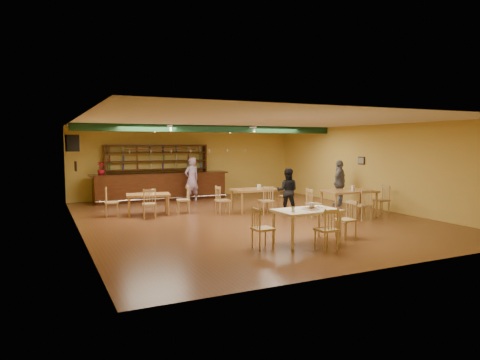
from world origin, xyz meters
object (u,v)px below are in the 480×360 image
dining_table_d (349,203)px  patron_bar (192,180)px  dining_table_b (255,200)px  patron_right_a (287,191)px  bar_counter (161,187)px  near_table (307,226)px  dining_table_a (148,204)px

dining_table_d → patron_bar: size_ratio=0.94×
dining_table_b → patron_right_a: size_ratio=1.03×
bar_counter → dining_table_d: 7.69m
dining_table_b → patron_bar: size_ratio=0.88×
bar_counter → near_table: size_ratio=3.75×
dining_table_b → patron_bar: 3.51m
bar_counter → patron_bar: bearing=-38.8°
dining_table_d → near_table: bearing=-137.7°
patron_bar → patron_right_a: (1.98, -4.07, -0.13)m
dining_table_a → patron_right_a: bearing=-10.6°
near_table → patron_right_a: (1.86, 3.89, 0.35)m
dining_table_a → bar_counter: bearing=78.4°
dining_table_a → near_table: bearing=-55.9°
dining_table_d → patron_right_a: 2.04m
dining_table_d → near_table: 4.23m
dining_table_b → dining_table_d: bearing=-44.1°
patron_bar → bar_counter: bearing=-53.4°
dining_table_a → patron_bar: (2.33, 2.43, 0.54)m
dining_table_b → dining_table_a: bearing=165.2°
bar_counter → patron_right_a: size_ratio=3.71×
dining_table_d → patron_right_a: size_ratio=1.11×
patron_right_a → dining_table_b: bearing=-11.1°
patron_bar → dining_table_a: bearing=31.7°
dining_table_b → patron_right_a: 1.19m
bar_counter → near_table: (1.14, -8.79, -0.17)m
dining_table_a → dining_table_d: 6.53m
bar_counter → near_table: bar_counter is taller
bar_counter → dining_table_a: bearing=-111.8°
dining_table_a → patron_bar: 3.41m
patron_right_a → bar_counter: bearing=-24.5°
dining_table_b → near_table: size_ratio=1.04×
dining_table_a → patron_bar: bearing=56.5°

